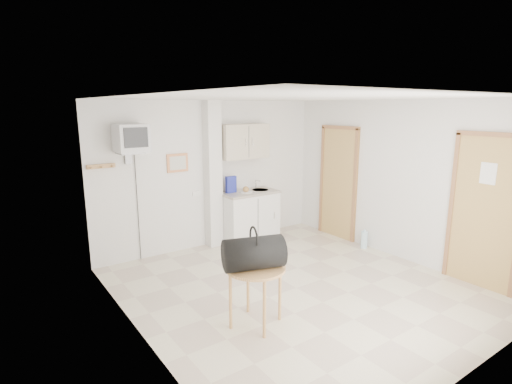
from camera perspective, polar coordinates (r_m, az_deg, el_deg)
ground at (r=5.56m, az=5.80°, el=-13.47°), size 4.50×4.50×0.00m
room_envelope at (r=5.31m, az=7.47°, el=2.73°), size 4.24×4.54×2.55m
kitchenette at (r=7.13m, az=-1.20°, el=-0.78°), size 1.03×0.58×2.10m
crt_television at (r=6.09m, az=-17.41°, el=7.23°), size 0.44×0.45×2.15m
round_table at (r=4.46m, az=-0.05°, el=-11.66°), size 0.66×0.66×0.68m
duffel_bag at (r=4.31m, az=-0.33°, el=-8.71°), size 0.72×0.53×0.48m
water_bottle at (r=7.17m, az=15.20°, el=-6.58°), size 0.11×0.11×0.33m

